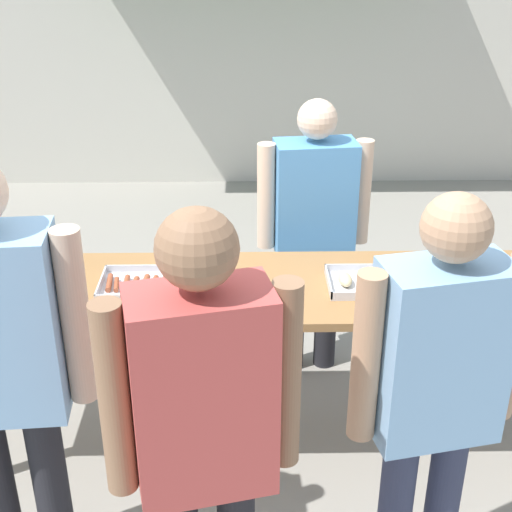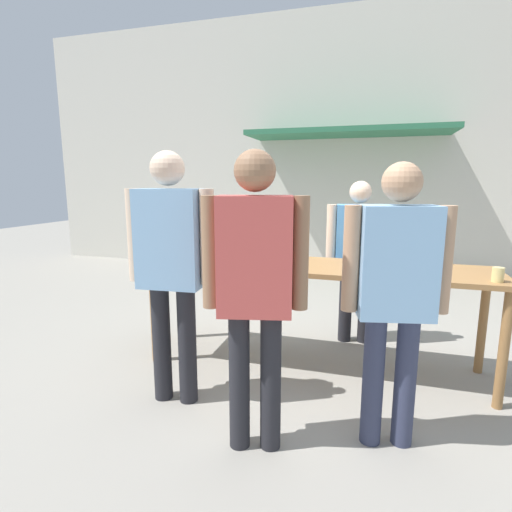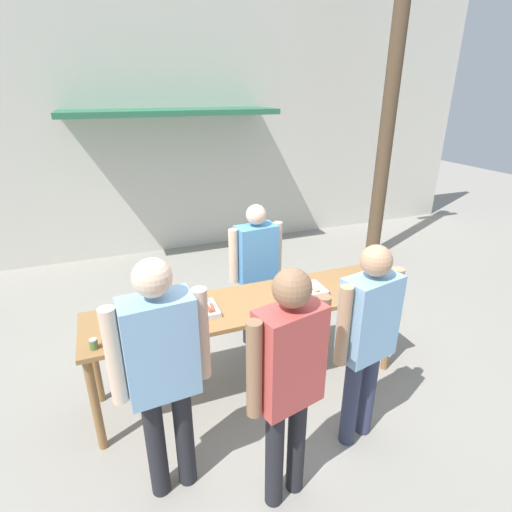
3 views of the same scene
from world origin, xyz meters
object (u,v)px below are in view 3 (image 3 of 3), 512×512
person_customer_holding_hotdog (162,365)px  utility_pole (393,76)px  food_tray_sausages (194,312)px  condiment_jar_mustard (94,344)px  person_customer_with_cup (367,332)px  person_customer_waiting_in_line (289,374)px  person_server_behind_table (256,264)px  condiment_jar_ketchup (106,342)px  beer_cup (386,284)px  food_tray_buns (303,291)px

person_customer_holding_hotdog → utility_pole: size_ratio=0.32×
food_tray_sausages → condiment_jar_mustard: 0.85m
condiment_jar_mustard → person_customer_with_cup: person_customer_with_cup is taller
person_customer_holding_hotdog → person_customer_waiting_in_line: bearing=149.6°
food_tray_sausages → person_server_behind_table: 1.11m
person_customer_with_cup → condiment_jar_ketchup: bearing=-31.9°
condiment_jar_ketchup → beer_cup: 2.57m
food_tray_buns → person_server_behind_table: person_server_behind_table is taller
food_tray_sausages → person_server_behind_table: person_server_behind_table is taller
food_tray_buns → condiment_jar_ketchup: size_ratio=4.93×
beer_cup → person_customer_with_cup: person_customer_with_cup is taller
food_tray_sausages → person_customer_holding_hotdog: (-0.39, -0.82, 0.15)m
person_customer_holding_hotdog → person_customer_with_cup: (1.51, -0.09, -0.06)m
condiment_jar_mustard → food_tray_sausages: bearing=15.6°
person_server_behind_table → person_customer_waiting_in_line: size_ratio=0.91×
food_tray_buns → beer_cup: bearing=-15.4°
condiment_jar_mustard → condiment_jar_ketchup: bearing=-3.5°
food_tray_sausages → beer_cup: (1.84, -0.22, 0.04)m
food_tray_sausages → person_customer_waiting_in_line: 1.23m
food_tray_buns → person_customer_with_cup: person_customer_with_cup is taller
food_tray_buns → condiment_jar_mustard: (-1.87, -0.23, 0.02)m
condiment_jar_ketchup → beer_cup: (2.57, 0.01, 0.01)m
food_tray_sausages → utility_pole: bearing=32.8°
beer_cup → person_customer_with_cup: 1.00m
food_tray_sausages → person_customer_with_cup: size_ratio=0.24×
food_tray_buns → beer_cup: 0.82m
beer_cup → person_server_behind_table: bearing=136.9°
person_server_behind_table → food_tray_sausages: bearing=-146.0°
person_server_behind_table → person_customer_holding_hotdog: 1.98m
beer_cup → person_customer_holding_hotdog: (-2.23, -0.60, 0.11)m
condiment_jar_mustard → person_server_behind_table: 1.91m
food_tray_sausages → beer_cup: size_ratio=3.89×
beer_cup → person_server_behind_table: (-0.99, 0.93, -0.02)m
person_customer_waiting_in_line → utility_pole: utility_pole is taller
food_tray_buns → utility_pole: bearing=42.1°
person_server_behind_table → utility_pole: (2.84, 1.66, 1.94)m
condiment_jar_ketchup → person_customer_with_cup: person_customer_with_cup is taller
person_server_behind_table → person_customer_with_cup: (0.27, -1.62, 0.07)m
food_tray_buns → utility_pole: utility_pole is taller
condiment_jar_ketchup → person_customer_waiting_in_line: bearing=-41.5°
person_customer_waiting_in_line → utility_pole: size_ratio=0.32×
food_tray_sausages → person_customer_waiting_in_line: (0.34, -1.18, 0.14)m
condiment_jar_ketchup → person_customer_waiting_in_line: person_customer_waiting_in_line is taller
condiment_jar_ketchup → utility_pole: (4.42, 2.61, 1.93)m
food_tray_sausages → condiment_jar_mustard: size_ratio=4.88×
condiment_jar_mustard → person_customer_with_cup: size_ratio=0.05×
condiment_jar_ketchup → utility_pole: size_ratio=0.01×
person_customer_waiting_in_line → utility_pole: 5.22m
beer_cup → food_tray_sausages: bearing=173.2°
person_customer_with_cup → beer_cup: bearing=-147.9°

